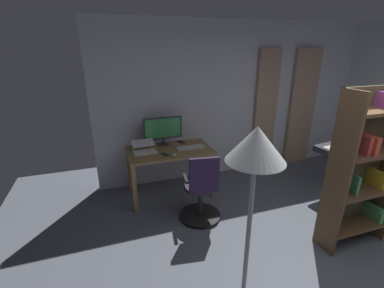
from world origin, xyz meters
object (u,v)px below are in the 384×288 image
computer_monitor (163,129)px  computer_mouse (174,155)px  laptop (144,149)px  bookshelf (361,170)px  computer_keyboard (190,147)px  cell_phone_by_monitor (181,142)px  office_chair (202,191)px  floor_lamp (254,173)px  piano_keyboard (348,146)px  cell_phone_face_up (165,154)px  desk (170,156)px

computer_monitor → computer_mouse: 0.58m
laptop → bookshelf: bookshelf is taller
computer_keyboard → cell_phone_by_monitor: size_ratio=2.98×
computer_keyboard → bookshelf: (-1.47, 1.69, 0.16)m
office_chair → computer_monitor: computer_monitor is taller
office_chair → bookshelf: size_ratio=0.53×
floor_lamp → piano_keyboard: bearing=-148.1°
cell_phone_by_monitor → bookshelf: bearing=104.8°
computer_mouse → cell_phone_face_up: bearing=-44.8°
cell_phone_by_monitor → bookshelf: (-1.52, 1.99, 0.17)m
computer_keyboard → cell_phone_face_up: (0.43, 0.13, -0.01)m
cell_phone_face_up → laptop: bearing=-64.6°
laptop → floor_lamp: 2.66m
floor_lamp → computer_monitor: bearing=-91.8°
desk → cell_phone_face_up: size_ratio=8.90×
laptop → cell_phone_by_monitor: size_ratio=2.45×
office_chair → cell_phone_by_monitor: (-0.05, -1.08, 0.32)m
cell_phone_face_up → computer_monitor: bearing=-125.7°
computer_mouse → laptop: bearing=-40.4°
computer_monitor → floor_lamp: bearing=88.2°
cell_phone_face_up → floor_lamp: size_ratio=0.08×
desk → floor_lamp: floor_lamp is taller
laptop → cell_phone_by_monitor: bearing=-165.0°
computer_keyboard → piano_keyboard: size_ratio=0.34×
computer_keyboard → floor_lamp: size_ratio=0.23×
desk → laptop: 0.41m
piano_keyboard → computer_monitor: bearing=-27.0°
computer_monitor → office_chair: bearing=103.1°
office_chair → cell_phone_by_monitor: 1.13m
office_chair → floor_lamp: bearing=-92.8°
desk → cell_phone_face_up: (0.11, 0.18, 0.11)m
computer_keyboard → floor_lamp: floor_lamp is taller
desk → computer_monitor: 0.44m
desk → computer_mouse: size_ratio=12.81×
laptop → piano_keyboard: bearing=162.6°
office_chair → laptop: office_chair is taller
desk → laptop: laptop is taller
computer_mouse → floor_lamp: bearing=86.9°
computer_monitor → bookshelf: size_ratio=0.33×
cell_phone_by_monitor → floor_lamp: bearing=59.5°
laptop → cell_phone_face_up: bearing=137.5°
office_chair → computer_mouse: (0.21, -0.54, 0.33)m
computer_monitor → piano_keyboard: computer_monitor is taller
computer_mouse → piano_keyboard: 2.80m
computer_monitor → floor_lamp: size_ratio=0.33×
computer_mouse → floor_lamp: 2.36m
desk → computer_keyboard: 0.34m
cell_phone_by_monitor → bookshelf: bookshelf is taller
computer_mouse → cell_phone_face_up: 0.15m
office_chair → cell_phone_face_up: bearing=124.9°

